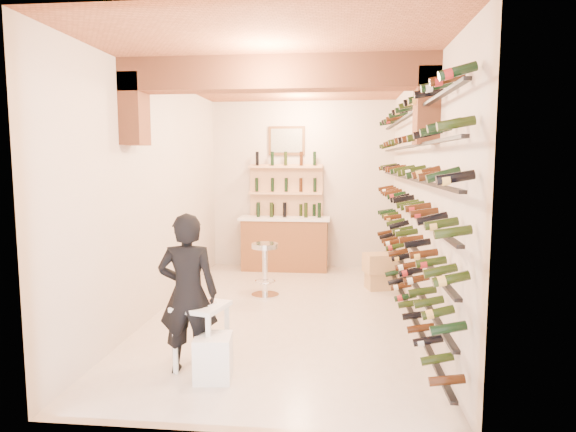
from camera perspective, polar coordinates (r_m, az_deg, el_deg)
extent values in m
plane|color=beige|center=(6.83, -0.26, -11.20)|extent=(6.00, 6.00, 0.00)
cube|color=beige|center=(9.50, 1.67, 3.65)|extent=(3.50, 0.02, 3.20)
cube|color=beige|center=(3.57, -5.44, -1.22)|extent=(3.50, 0.02, 3.20)
cube|color=beige|center=(6.93, -14.83, 2.35)|extent=(0.02, 6.00, 3.20)
cube|color=beige|center=(6.57, 15.11, 2.13)|extent=(0.02, 6.00, 3.20)
cube|color=#A35A39|center=(6.60, -0.28, 16.32)|extent=(3.50, 6.00, 0.02)
cube|color=#955334|center=(5.59, -1.42, 16.23)|extent=(3.50, 0.35, 0.36)
cube|color=#955334|center=(5.97, -17.48, 11.73)|extent=(0.24, 0.35, 0.80)
cube|color=#955334|center=(5.57, 15.86, 12.17)|extent=(0.24, 0.35, 0.80)
cube|color=black|center=(6.78, 13.41, -9.30)|extent=(0.06, 5.70, 0.03)
cube|color=black|center=(6.68, 13.50, -6.00)|extent=(0.06, 5.70, 0.03)
cube|color=black|center=(6.61, 13.59, -2.61)|extent=(0.06, 5.70, 0.03)
cube|color=black|center=(6.56, 13.69, 0.84)|extent=(0.06, 5.70, 0.03)
cube|color=black|center=(6.53, 13.78, 4.34)|extent=(0.06, 5.70, 0.03)
cube|color=black|center=(6.53, 13.88, 7.85)|extent=(0.06, 5.70, 0.03)
cube|color=black|center=(6.55, 13.97, 11.35)|extent=(0.06, 5.70, 0.03)
cube|color=brown|center=(9.31, -0.36, -3.36)|extent=(1.60, 0.55, 0.96)
cube|color=white|center=(9.23, -0.36, -0.27)|extent=(1.70, 0.62, 0.05)
cube|color=tan|center=(9.50, -0.18, 0.02)|extent=(1.40, 0.10, 2.00)
cube|color=tan|center=(9.48, -0.25, -3.36)|extent=(1.40, 0.28, 0.04)
cube|color=tan|center=(9.41, -0.25, -0.36)|extent=(1.40, 0.28, 0.04)
cube|color=tan|center=(9.36, -0.25, 2.68)|extent=(1.40, 0.28, 0.04)
cube|color=tan|center=(9.34, -0.25, 5.75)|extent=(1.40, 0.28, 0.04)
cube|color=brown|center=(9.49, -0.15, 8.78)|extent=(0.70, 0.04, 0.55)
cube|color=#99998C|center=(9.47, -0.17, 8.78)|extent=(0.60, 0.01, 0.45)
cube|color=white|center=(4.98, -10.09, -10.32)|extent=(0.56, 0.56, 0.04)
cube|color=white|center=(5.03, -13.00, -14.20)|extent=(0.04, 0.04, 0.62)
cube|color=white|center=(4.85, -9.23, -14.94)|extent=(0.04, 0.04, 0.62)
cube|color=white|center=(5.33, -10.71, -12.97)|extent=(0.04, 0.04, 0.62)
cube|color=white|center=(5.15, -7.10, -13.59)|extent=(0.04, 0.04, 0.62)
cylinder|color=white|center=(4.98, -9.54, -9.97)|extent=(0.21, 0.21, 0.01)
cylinder|color=#BF7266|center=(4.97, -9.55, -9.80)|extent=(0.16, 0.16, 0.02)
cube|color=white|center=(4.92, -12.25, -10.22)|extent=(0.11, 0.11, 0.01)
cylinder|color=white|center=(5.13, -11.12, -9.55)|extent=(0.06, 0.06, 0.00)
cylinder|color=white|center=(5.12, -11.13, -9.10)|extent=(0.01, 0.01, 0.08)
cone|color=#5A070A|center=(5.10, -11.15, -8.43)|extent=(0.07, 0.07, 0.07)
cube|color=white|center=(4.88, -8.71, -16.01)|extent=(0.38, 0.38, 0.43)
imported|color=black|center=(4.90, -11.59, -8.86)|extent=(0.61, 0.43, 1.58)
cylinder|color=silver|center=(7.61, -2.68, -9.20)|extent=(0.42, 0.42, 0.03)
cylinder|color=silver|center=(7.52, -2.70, -6.43)|extent=(0.08, 0.08, 0.74)
cylinder|color=silver|center=(7.44, -2.72, -3.49)|extent=(0.40, 0.40, 0.07)
torus|color=silver|center=(7.56, -2.69, -7.61)|extent=(0.32, 0.32, 0.03)
cube|color=tan|center=(8.12, 10.76, -7.42)|extent=(0.52, 0.42, 0.27)
cube|color=tan|center=(8.06, 10.81, -5.42)|extent=(0.61, 0.50, 0.31)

